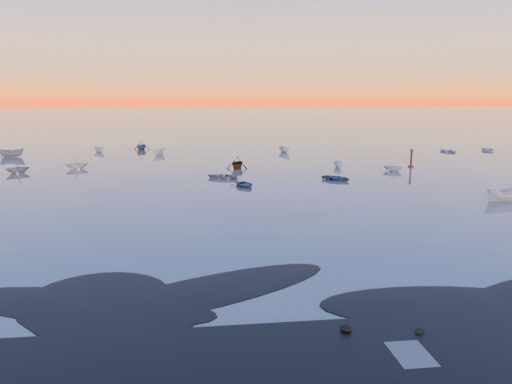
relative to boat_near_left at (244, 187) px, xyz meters
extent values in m
plane|color=#655B54|center=(3.59, 64.00, 0.00)|extent=(600.00, 600.00, 0.00)
imported|color=#334B62|center=(0.00, 0.00, 0.00)|extent=(4.16, 2.58, 0.97)
imported|color=white|center=(28.09, -12.00, 0.00)|extent=(2.11, 4.42, 1.49)
imported|color=white|center=(24.17, 10.25, 0.00)|extent=(3.39, 3.39, 1.16)
cylinder|color=#420F0E|center=(28.85, 14.10, 0.05)|extent=(0.89, 0.89, 0.30)
cylinder|color=#420F0E|center=(28.85, 14.10, 1.29)|extent=(0.32, 0.32, 2.58)
cone|color=#420F0E|center=(28.85, 14.10, 2.83)|extent=(0.60, 0.60, 0.50)
camera|label=1|loc=(-6.39, -62.99, 11.88)|focal=35.00mm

